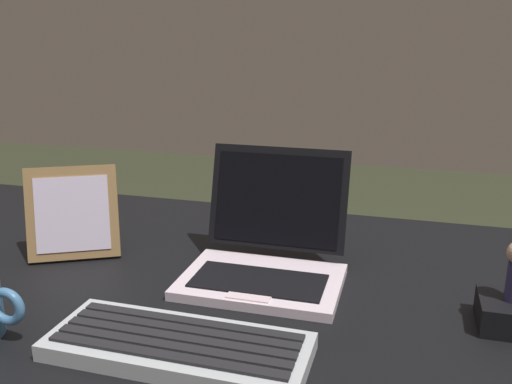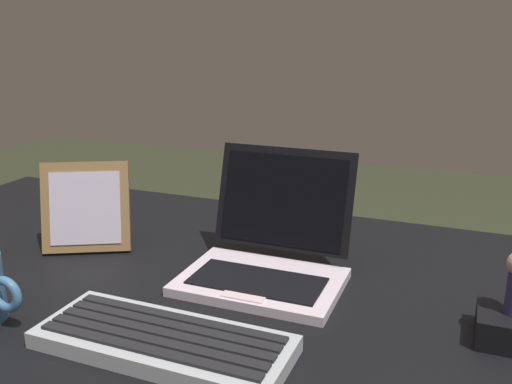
{
  "view_description": "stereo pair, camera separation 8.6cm",
  "coord_description": "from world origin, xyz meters",
  "px_view_note": "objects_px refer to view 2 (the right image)",
  "views": [
    {
      "loc": [
        0.2,
        -0.78,
        1.15
      ],
      "look_at": [
        -0.02,
        0.02,
        0.9
      ],
      "focal_mm": 38.91,
      "sensor_mm": 36.0,
      "label": 1
    },
    {
      "loc": [
        0.29,
        -0.75,
        1.15
      ],
      "look_at": [
        -0.02,
        0.02,
        0.9
      ],
      "focal_mm": 38.91,
      "sensor_mm": 36.0,
      "label": 2
    }
  ],
  "objects_px": {
    "laptop_front": "(268,255)",
    "figurine_stand": "(511,327)",
    "photo_frame": "(86,208)",
    "external_keyboard": "(163,341)"
  },
  "relations": [
    {
      "from": "photo_frame",
      "to": "laptop_front",
      "type": "bearing_deg",
      "value": 1.09
    },
    {
      "from": "figurine_stand",
      "to": "external_keyboard",
      "type": "bearing_deg",
      "value": -155.8
    },
    {
      "from": "external_keyboard",
      "to": "photo_frame",
      "type": "distance_m",
      "value": 0.4
    },
    {
      "from": "laptop_front",
      "to": "figurine_stand",
      "type": "relative_size",
      "value": 2.93
    },
    {
      "from": "external_keyboard",
      "to": "figurine_stand",
      "type": "xyz_separation_m",
      "value": [
        0.42,
        0.19,
        0.01
      ]
    },
    {
      "from": "figurine_stand",
      "to": "photo_frame",
      "type": "bearing_deg",
      "value": 175.51
    },
    {
      "from": "laptop_front",
      "to": "figurine_stand",
      "type": "distance_m",
      "value": 0.38
    },
    {
      "from": "photo_frame",
      "to": "figurine_stand",
      "type": "distance_m",
      "value": 0.73
    },
    {
      "from": "laptop_front",
      "to": "photo_frame",
      "type": "bearing_deg",
      "value": -178.91
    },
    {
      "from": "laptop_front",
      "to": "photo_frame",
      "type": "relative_size",
      "value": 1.54
    }
  ]
}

